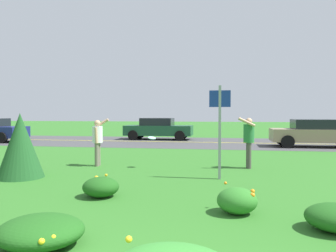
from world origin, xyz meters
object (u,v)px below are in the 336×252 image
(sign_post_near_path, at_px, (220,123))
(car_tan_center_right, at_px, (315,133))
(person_thrower_white_shirt, at_px, (98,139))
(person_catcher_green_shirt, at_px, (249,138))
(frisbee_pale_blue, at_px, (152,138))
(car_dark_green_center_left, at_px, (158,129))

(sign_post_near_path, bearing_deg, car_tan_center_right, 63.02)
(person_thrower_white_shirt, distance_m, person_catcher_green_shirt, 4.96)
(person_thrower_white_shirt, bearing_deg, person_catcher_green_shirt, 4.30)
(frisbee_pale_blue, relative_size, car_tan_center_right, 0.06)
(person_thrower_white_shirt, relative_size, car_tan_center_right, 0.35)
(car_dark_green_center_left, distance_m, car_tan_center_right, 9.75)
(person_catcher_green_shirt, distance_m, car_tan_center_right, 8.43)
(sign_post_near_path, relative_size, person_thrower_white_shirt, 1.57)
(frisbee_pale_blue, bearing_deg, sign_post_near_path, -34.14)
(person_thrower_white_shirt, xyz_separation_m, car_tan_center_right, (8.85, 7.84, -0.18))
(sign_post_near_path, xyz_separation_m, person_thrower_white_shirt, (-4.06, 1.56, -0.60))
(person_catcher_green_shirt, relative_size, frisbee_pale_blue, 6.14)
(person_catcher_green_shirt, height_order, frisbee_pale_blue, person_catcher_green_shirt)
(person_catcher_green_shirt, bearing_deg, car_tan_center_right, 62.42)
(person_thrower_white_shirt, distance_m, frisbee_pale_blue, 1.88)
(sign_post_near_path, xyz_separation_m, person_catcher_green_shirt, (0.89, 1.93, -0.55))
(person_catcher_green_shirt, distance_m, car_dark_green_center_left, 12.15)
(frisbee_pale_blue, bearing_deg, car_dark_green_center_left, 100.48)
(person_catcher_green_shirt, xyz_separation_m, car_tan_center_right, (3.90, 7.47, -0.23))
(car_dark_green_center_left, xyz_separation_m, car_tan_center_right, (9.09, -3.52, 0.00))
(person_thrower_white_shirt, relative_size, car_dark_green_center_left, 0.35)
(car_dark_green_center_left, bearing_deg, sign_post_near_path, -71.58)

